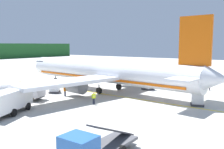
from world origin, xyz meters
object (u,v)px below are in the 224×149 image
(service_truck_catering, at_px, (9,101))
(cargo_container_far, at_px, (197,99))
(airliner_foreground, at_px, (105,72))
(service_truck_baggage, at_px, (23,90))
(cargo_container_near, at_px, (55,88))
(cargo_container_mid, at_px, (148,84))
(crew_marshaller, at_px, (210,85))
(service_truck_fuel, at_px, (91,148))
(crew_loader_right, at_px, (94,97))
(crew_loader_left, at_px, (65,90))

(service_truck_catering, distance_m, cargo_container_far, 23.86)
(airliner_foreground, relative_size, cargo_container_far, 19.21)
(airliner_foreground, bearing_deg, service_truck_catering, -179.91)
(service_truck_baggage, height_order, cargo_container_near, service_truck_baggage)
(service_truck_catering, height_order, cargo_container_far, service_truck_catering)
(cargo_container_mid, relative_size, crew_marshaller, 1.25)
(service_truck_fuel, distance_m, cargo_container_near, 26.87)
(airliner_foreground, xyz_separation_m, crew_loader_right, (-8.64, -4.79, -2.40))
(crew_loader_left, bearing_deg, service_truck_baggage, 149.03)
(service_truck_fuel, xyz_separation_m, crew_loader_left, (14.63, 18.49, -0.18))
(cargo_container_mid, relative_size, crew_loader_right, 1.26)
(cargo_container_near, bearing_deg, service_truck_baggage, -177.57)
(service_truck_baggage, xyz_separation_m, service_truck_catering, (-5.65, -5.66, 0.17))
(airliner_foreground, xyz_separation_m, cargo_container_far, (-0.94, -16.42, -2.47))
(cargo_container_far, bearing_deg, crew_marshaller, 8.39)
(service_truck_catering, distance_m, crew_loader_left, 11.28)
(cargo_container_far, xyz_separation_m, crew_loader_right, (-7.71, 11.63, 0.08))
(service_truck_fuel, distance_m, cargo_container_mid, 29.60)
(airliner_foreground, bearing_deg, service_truck_fuel, -143.74)
(crew_marshaller, bearing_deg, cargo_container_far, -171.61)
(service_truck_fuel, distance_m, cargo_container_far, 20.97)
(cargo_container_near, height_order, crew_loader_right, cargo_container_near)
(service_truck_baggage, bearing_deg, service_truck_catering, -134.96)
(crew_marshaller, height_order, crew_loader_right, crew_marshaller)
(service_truck_catering, relative_size, crew_marshaller, 4.06)
(service_truck_fuel, bearing_deg, cargo_container_mid, 21.23)
(cargo_container_mid, xyz_separation_m, cargo_container_far, (-6.63, -11.07, -0.09))
(service_truck_baggage, height_order, crew_marshaller, service_truck_baggage)
(airliner_foreground, distance_m, cargo_container_far, 16.63)
(service_truck_catering, xyz_separation_m, cargo_container_far, (17.33, -16.39, -0.65))
(service_truck_fuel, relative_size, service_truck_catering, 1.03)
(crew_loader_left, bearing_deg, crew_loader_right, -100.80)
(airliner_foreground, distance_m, crew_loader_right, 10.17)
(crew_loader_right, bearing_deg, cargo_container_far, -56.45)
(cargo_container_mid, bearing_deg, cargo_container_far, -120.91)
(crew_loader_right, bearing_deg, airliner_foreground, 29.00)
(cargo_container_mid, bearing_deg, service_truck_baggage, 149.05)
(service_truck_catering, height_order, crew_loader_left, service_truck_catering)
(cargo_container_near, distance_m, crew_loader_left, 3.58)
(cargo_container_mid, xyz_separation_m, crew_loader_right, (-14.34, 0.56, -0.01))
(crew_marshaller, bearing_deg, airliner_foreground, 128.64)
(airliner_foreground, xyz_separation_m, service_truck_baggage, (-12.62, 5.63, -1.99))
(service_truck_fuel, xyz_separation_m, service_truck_baggage, (9.28, 21.70, 0.24))
(cargo_container_near, xyz_separation_m, cargo_container_mid, (12.11, -11.24, 0.13))
(cargo_container_near, bearing_deg, service_truck_catering, -153.44)
(cargo_container_mid, xyz_separation_m, crew_marshaller, (5.95, -9.22, -0.01))
(service_truck_catering, xyz_separation_m, cargo_container_mid, (23.96, -5.32, -0.56))
(cargo_container_mid, xyz_separation_m, crew_loader_left, (-12.96, 7.77, -0.03))
(airliner_foreground, xyz_separation_m, cargo_container_mid, (5.69, -5.35, -2.38))
(service_truck_baggage, height_order, crew_loader_left, service_truck_baggage)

